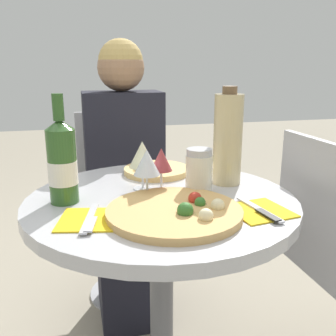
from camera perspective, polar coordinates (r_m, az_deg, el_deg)
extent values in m
cylinder|color=slate|center=(1.28, -0.97, -20.36)|extent=(0.07, 0.07, 0.67)
cylinder|color=#B7B7BC|center=(1.11, -1.06, -5.27)|extent=(0.79, 0.79, 0.04)
cylinder|color=#ADADB2|center=(2.00, -6.10, -18.16)|extent=(0.37, 0.37, 0.01)
cylinder|color=#ADADB2|center=(1.89, -6.29, -12.62)|extent=(0.06, 0.06, 0.45)
cube|color=#ADADB2|center=(1.79, -6.51, -5.83)|extent=(0.42, 0.42, 0.03)
cube|color=#ADADB2|center=(1.92, -7.51, 2.44)|extent=(0.42, 0.02, 0.41)
cube|color=black|center=(1.74, -5.53, -14.65)|extent=(0.29, 0.33, 0.48)
cube|color=black|center=(1.71, -6.79, 2.79)|extent=(0.34, 0.21, 0.52)
sphere|color=#997051|center=(1.67, -7.19, 14.94)|extent=(0.20, 0.20, 0.20)
sphere|color=tan|center=(1.67, -7.21, 15.80)|extent=(0.19, 0.19, 0.19)
cube|color=#ADADB2|center=(1.25, 21.90, -5.46)|extent=(0.02, 0.42, 0.41)
cylinder|color=tan|center=(0.97, 1.10, -6.69)|extent=(0.35, 0.35, 0.02)
sphere|color=beige|center=(0.97, 7.59, -5.66)|extent=(0.04, 0.04, 0.04)
sphere|color=beige|center=(0.90, 5.80, -7.27)|extent=(0.04, 0.04, 0.04)
sphere|color=#B22D1E|center=(0.94, 2.39, -6.28)|extent=(0.03, 0.03, 0.03)
sphere|color=#336B28|center=(0.99, 4.91, -5.26)|extent=(0.03, 0.03, 0.03)
sphere|color=#B22D1E|center=(1.01, 4.13, -4.66)|extent=(0.04, 0.04, 0.04)
sphere|color=#336B28|center=(0.93, 2.64, -6.47)|extent=(0.04, 0.04, 0.04)
cylinder|color=#DBB26B|center=(1.34, -1.72, -0.37)|extent=(0.23, 0.23, 0.02)
sphere|color=beige|center=(1.32, -4.47, 0.07)|extent=(0.03, 0.03, 0.03)
sphere|color=#336B28|center=(1.36, -1.16, 0.53)|extent=(0.03, 0.03, 0.03)
sphere|color=beige|center=(1.34, -3.20, 0.37)|extent=(0.04, 0.04, 0.04)
sphere|color=#B22D1E|center=(1.30, -2.67, -0.21)|extent=(0.03, 0.03, 0.03)
sphere|color=#336B28|center=(1.32, -0.95, 0.14)|extent=(0.03, 0.03, 0.03)
cylinder|color=#2D5623|center=(1.07, -15.78, 0.21)|extent=(0.08, 0.08, 0.21)
cone|color=#2D5623|center=(1.05, -16.24, 6.41)|extent=(0.08, 0.08, 0.03)
cylinder|color=#2D5623|center=(1.04, -16.42, 8.89)|extent=(0.03, 0.03, 0.07)
cylinder|color=silver|center=(1.08, -15.71, -0.65)|extent=(0.08, 0.08, 0.07)
cylinder|color=tan|center=(1.21, 9.09, 4.26)|extent=(0.09, 0.09, 0.29)
cylinder|color=brown|center=(1.19, 9.41, 11.64)|extent=(0.05, 0.05, 0.02)
cylinder|color=silver|center=(1.13, 4.71, -0.90)|extent=(0.08, 0.08, 0.11)
cylinder|color=#B2B2B7|center=(1.11, 4.78, 2.43)|extent=(0.08, 0.08, 0.02)
cylinder|color=silver|center=(1.15, -1.01, -3.46)|extent=(0.06, 0.06, 0.00)
cylinder|color=silver|center=(1.14, -1.02, -1.89)|extent=(0.01, 0.01, 0.06)
cone|color=#9E383D|center=(1.12, -1.03, 1.32)|extent=(0.07, 0.07, 0.07)
cylinder|color=silver|center=(1.18, -3.83, -3.10)|extent=(0.06, 0.06, 0.00)
cylinder|color=silver|center=(1.16, -3.86, -1.44)|extent=(0.01, 0.01, 0.07)
cone|color=beige|center=(1.15, -3.93, 2.11)|extent=(0.08, 0.08, 0.08)
cylinder|color=silver|center=(1.11, -3.17, -4.23)|extent=(0.06, 0.06, 0.00)
cylinder|color=silver|center=(1.10, -3.19, -2.60)|extent=(0.01, 0.01, 0.06)
cone|color=silver|center=(1.08, -3.24, 0.90)|extent=(0.08, 0.08, 0.07)
cube|color=gold|center=(0.96, -11.82, -7.67)|extent=(0.18, 0.18, 0.00)
cube|color=silver|center=(0.96, -11.83, -7.42)|extent=(0.06, 0.19, 0.00)
cube|color=silver|center=(0.91, -11.70, -8.40)|extent=(0.04, 0.09, 0.00)
cube|color=gold|center=(1.02, 13.68, -6.34)|extent=(0.17, 0.17, 0.00)
cube|color=silver|center=(1.02, 13.69, -6.11)|extent=(0.05, 0.19, 0.00)
cube|color=black|center=(0.98, 14.98, -6.92)|extent=(0.03, 0.09, 0.00)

